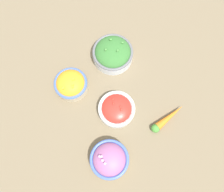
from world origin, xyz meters
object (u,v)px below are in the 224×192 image
Objects in this scene: bowl_cherry_tomatoes at (117,109)px; bowl_broccoli at (113,53)px; bowl_red_onion at (109,159)px; loose_carrot at (167,119)px; bowl_squash at (71,84)px.

bowl_cherry_tomatoes is 0.86× the size of bowl_broccoli.
loose_carrot is (0.00, -0.27, -0.02)m from bowl_red_onion.
bowl_broccoli is 1.04× the size of loose_carrot.
bowl_broccoli reaches higher than bowl_squash.
bowl_red_onion is at bearing 174.70° from bowl_squash.
loose_carrot is at bearing -89.45° from bowl_red_onion.
bowl_cherry_tomatoes is at bearing 131.00° from loose_carrot.
bowl_broccoli is 1.18× the size of bowl_red_onion.
bowl_cherry_tomatoes is 0.19m from bowl_red_onion.
bowl_red_onion is 0.27m from loose_carrot.
bowl_squash is at bearing -5.30° from bowl_red_onion.
bowl_cherry_tomatoes is 1.09× the size of bowl_squash.
loose_carrot is (-0.32, -0.24, -0.02)m from bowl_squash.
bowl_broccoli is at bearing -84.69° from bowl_squash.
bowl_red_onion reaches higher than loose_carrot.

